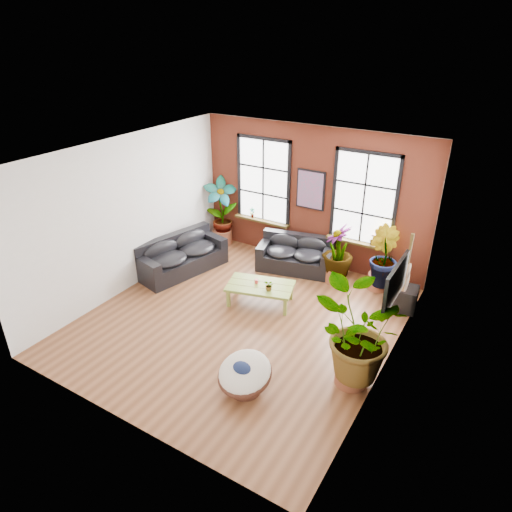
{
  "coord_description": "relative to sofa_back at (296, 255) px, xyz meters",
  "views": [
    {
      "loc": [
        4.38,
        -6.65,
        5.53
      ],
      "look_at": [
        0.0,
        0.6,
        1.25
      ],
      "focal_mm": 32.0,
      "sensor_mm": 36.0,
      "label": 1
    }
  ],
  "objects": [
    {
      "name": "sill_plant_left",
      "position": [
        -1.58,
        0.48,
        0.65
      ],
      "size": [
        0.17,
        0.17,
        0.27
      ],
      "primitive_type": "imported",
      "rotation": [
        0.0,
        0.0,
        0.79
      ],
      "color": "#1C4713",
      "rests_on": "room"
    },
    {
      "name": "papasan_chair",
      "position": [
        1.25,
        -4.37,
        -0.02
      ],
      "size": [
        1.03,
        1.05,
        0.7
      ],
      "rotation": [
        0.0,
        0.0,
        -0.12
      ],
      "color": "#4E281C",
      "rests_on": "ground"
    },
    {
      "name": "sofa_left",
      "position": [
        -2.43,
        -1.58,
        0.02
      ],
      "size": [
        1.45,
        2.41,
        0.89
      ],
      "rotation": [
        0.0,
        0.0,
        1.33
      ],
      "color": "black",
      "rests_on": "ground"
    },
    {
      "name": "pot_mid",
      "position": [
        1.11,
        -0.1,
        -0.2
      ],
      "size": [
        0.59,
        0.59,
        0.36
      ],
      "rotation": [
        0.0,
        0.0,
        -0.21
      ],
      "color": "brown",
      "rests_on": "ground"
    },
    {
      "name": "pot_right_wall",
      "position": [
        2.71,
        -3.26,
        -0.18
      ],
      "size": [
        0.69,
        0.69,
        0.41
      ],
      "rotation": [
        0.0,
        0.0,
        0.31
      ],
      "color": "brown",
      "rests_on": "ground"
    },
    {
      "name": "coffee_table",
      "position": [
        0.07,
        -1.87,
        0.03
      ],
      "size": [
        1.6,
        1.18,
        0.55
      ],
      "rotation": [
        0.0,
        0.0,
        0.28
      ],
      "color": "olive",
      "rests_on": "ground"
    },
    {
      "name": "tv_wall_unit",
      "position": [
        3.0,
        -2.06,
        1.16
      ],
      "size": [
        0.13,
        1.86,
        1.2
      ],
      "color": "black",
      "rests_on": "room"
    },
    {
      "name": "table_plant",
      "position": [
        0.35,
        -1.97,
        0.2
      ],
      "size": [
        0.28,
        0.26,
        0.25
      ],
      "primitive_type": "imported",
      "rotation": [
        0.0,
        0.0,
        -0.37
      ],
      "color": "#1C4713",
      "rests_on": "coffee_table"
    },
    {
      "name": "floor_plant_right_wall",
      "position": [
        2.7,
        -3.28,
        0.6
      ],
      "size": [
        1.67,
        1.51,
        1.65
      ],
      "primitive_type": "imported",
      "rotation": [
        0.0,
        0.0,
        3.3
      ],
      "color": "#1C4713",
      "rests_on": "ground"
    },
    {
      "name": "floor_plant_back_right",
      "position": [
        2.13,
        0.09,
        0.47
      ],
      "size": [
        0.99,
        0.98,
        1.4
      ],
      "primitive_type": "imported",
      "rotation": [
        0.0,
        0.0,
        2.39
      ],
      "color": "#1C4713",
      "rests_on": "ground"
    },
    {
      "name": "poster",
      "position": [
        0.07,
        0.53,
        1.57
      ],
      "size": [
        0.74,
        0.06,
        0.98
      ],
      "color": "black",
      "rests_on": "room"
    },
    {
      "name": "pot_back_left",
      "position": [
        -2.46,
        0.28,
        -0.18
      ],
      "size": [
        0.64,
        0.64,
        0.39
      ],
      "rotation": [
        0.0,
        0.0,
        0.21
      ],
      "color": "brown",
      "rests_on": "ground"
    },
    {
      "name": "sofa_back",
      "position": [
        0.0,
        0.0,
        0.0
      ],
      "size": [
        1.99,
        1.29,
        0.84
      ],
      "rotation": [
        0.0,
        0.0,
        0.23
      ],
      "color": "black",
      "rests_on": "ground"
    },
    {
      "name": "floor_plant_back_left",
      "position": [
        -2.47,
        0.29,
        0.65
      ],
      "size": [
        1.12,
        1.04,
        1.76
      ],
      "primitive_type": "imported",
      "rotation": [
        0.0,
        0.0,
        0.6
      ],
      "color": "#1C4713",
      "rests_on": "ground"
    },
    {
      "name": "media_box",
      "position": [
        2.81,
        -0.46,
        -0.12
      ],
      "size": [
        0.68,
        0.59,
        0.52
      ],
      "rotation": [
        0.0,
        0.0,
        0.11
      ],
      "color": "black",
      "rests_on": "ground"
    },
    {
      "name": "sill_plant_right",
      "position": [
        1.77,
        0.48,
        0.65
      ],
      "size": [
        0.19,
        0.19,
        0.27
      ],
      "primitive_type": "imported",
      "rotation": [
        0.0,
        0.0,
        3.49
      ],
      "color": "#1C4713",
      "rests_on": "room"
    },
    {
      "name": "pot_back_right",
      "position": [
        2.11,
        0.12,
        -0.2
      ],
      "size": [
        0.59,
        0.59,
        0.36
      ],
      "rotation": [
        0.0,
        0.0,
        0.2
      ],
      "color": "brown",
      "rests_on": "ground"
    },
    {
      "name": "room",
      "position": [
        0.07,
        -2.51,
        1.36
      ],
      "size": [
        6.04,
        6.54,
        3.54
      ],
      "color": "brown",
      "rests_on": "ground"
    },
    {
      "name": "floor_plant_mid",
      "position": [
        1.12,
        -0.06,
        0.41
      ],
      "size": [
        0.97,
        0.97,
        1.3
      ],
      "primitive_type": "imported",
      "rotation": [
        0.0,
        0.0,
        5.15
      ],
      "color": "#1C4713",
      "rests_on": "ground"
    }
  ]
}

